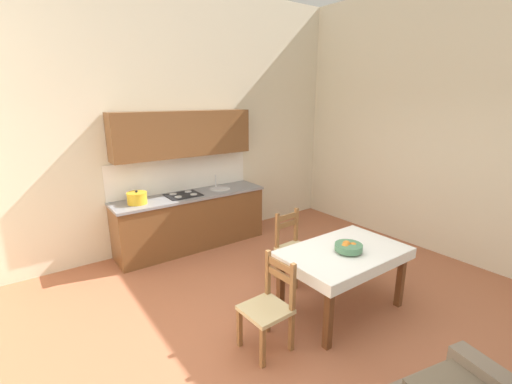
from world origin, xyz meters
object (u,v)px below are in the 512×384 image
(dining_table, at_px, (343,260))
(dining_chair_kitchen_side, at_px, (294,248))
(fruit_bowl, at_px, (348,247))
(kitchen_cabinetry, at_px, (189,196))
(dining_chair_tv_side, at_px, (269,307))

(dining_table, distance_m, dining_chair_kitchen_side, 0.90)
(fruit_bowl, bearing_deg, kitchen_cabinetry, 102.20)
(dining_chair_tv_side, bearing_deg, dining_chair_kitchen_side, 38.35)
(kitchen_cabinetry, xyz_separation_m, fruit_bowl, (0.59, -2.75, -0.04))
(dining_chair_tv_side, xyz_separation_m, fruit_bowl, (1.05, -0.06, 0.37))
(dining_chair_kitchen_side, bearing_deg, dining_table, -93.35)
(dining_table, bearing_deg, dining_chair_tv_side, 179.98)
(dining_table, xyz_separation_m, dining_chair_kitchen_side, (0.05, 0.88, -0.18))
(fruit_bowl, bearing_deg, dining_chair_kitchen_side, 86.27)
(dining_chair_tv_side, distance_m, fruit_bowl, 1.12)
(kitchen_cabinetry, distance_m, dining_table, 2.76)
(fruit_bowl, bearing_deg, dining_chair_tv_side, 176.51)
(dining_table, bearing_deg, kitchen_cabinetry, 102.68)
(dining_table, height_order, dining_chair_kitchen_side, dining_chair_kitchen_side)
(kitchen_cabinetry, height_order, dining_table, kitchen_cabinetry)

